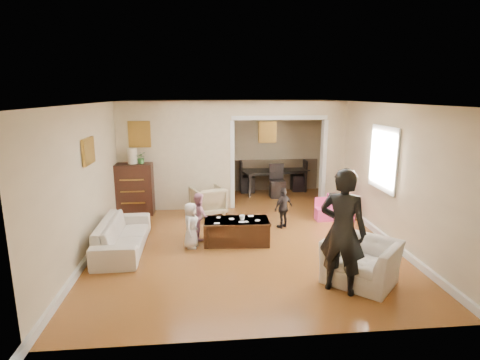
{
  "coord_description": "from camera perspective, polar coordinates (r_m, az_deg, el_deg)",
  "views": [
    {
      "loc": [
        -0.73,
        -7.4,
        2.77
      ],
      "look_at": [
        0.0,
        0.2,
        1.05
      ],
      "focal_mm": 28.74,
      "sensor_mm": 36.0,
      "label": 1
    }
  ],
  "objects": [
    {
      "name": "table_lamp",
      "position": [
        9.15,
        -15.7,
        3.46
      ],
      "size": [
        0.22,
        0.22,
        0.36
      ],
      "primitive_type": "cylinder",
      "color": "beige",
      "rests_on": "dresser"
    },
    {
      "name": "coffee_table",
      "position": [
        7.33,
        -0.5,
        -7.61
      ],
      "size": [
        1.25,
        0.69,
        0.45
      ],
      "primitive_type": "cube",
      "rotation": [
        0.0,
        0.0,
        -0.07
      ],
      "color": "#3B2112",
      "rests_on": "ground"
    },
    {
      "name": "sofa",
      "position": [
        7.31,
        -17.01,
        -7.8
      ],
      "size": [
        0.78,
        1.93,
        0.56
      ],
      "primitive_type": "imported",
      "rotation": [
        0.0,
        0.0,
        1.58
      ],
      "color": "beige",
      "rests_on": "ground"
    },
    {
      "name": "child_toddler",
      "position": [
        8.12,
        6.45,
        -4.11
      ],
      "size": [
        0.54,
        0.47,
        0.87
      ],
      "primitive_type": "imported",
      "rotation": [
        0.0,
        0.0,
        -2.51
      ],
      "color": "black",
      "rests_on": "ground"
    },
    {
      "name": "dining_table",
      "position": [
        11.13,
        4.92,
        -0.02
      ],
      "size": [
        2.04,
        1.39,
        0.66
      ],
      "primitive_type": "imported",
      "rotation": [
        0.0,
        0.0,
        0.2
      ],
      "color": "black",
      "rests_on": "ground"
    },
    {
      "name": "cyan_cup",
      "position": [
        8.84,
        14.28,
        -2.18
      ],
      "size": [
        0.08,
        0.08,
        0.08
      ],
      "primitive_type": "cylinder",
      "color": "teal",
      "rests_on": "play_table"
    },
    {
      "name": "armchair_back",
      "position": [
        9.02,
        -4.79,
        -3.06
      ],
      "size": [
        0.92,
        0.93,
        0.66
      ],
      "primitive_type": "imported",
      "rotation": [
        0.0,
        0.0,
        3.52
      ],
      "color": "tan",
      "rests_on": "ground"
    },
    {
      "name": "floor",
      "position": [
        7.93,
        0.14,
        -7.74
      ],
      "size": [
        7.0,
        7.0,
        0.0
      ],
      "primitive_type": "plane",
      "color": "#A85F2B",
      "rests_on": "ground"
    },
    {
      "name": "partition_right",
      "position": [
        9.85,
        13.6,
        3.76
      ],
      "size": [
        0.55,
        0.18,
        2.6
      ],
      "primitive_type": "cube",
      "color": "beige",
      "rests_on": "ground"
    },
    {
      "name": "potted_plant",
      "position": [
        9.12,
        -14.45,
        3.23
      ],
      "size": [
        0.25,
        0.21,
        0.28
      ],
      "primitive_type": "imported",
      "color": "#386D30",
      "rests_on": "dresser"
    },
    {
      "name": "toy_block",
      "position": [
        8.99,
        13.8,
        -2.0
      ],
      "size": [
        0.09,
        0.07,
        0.05
      ],
      "primitive_type": "cube",
      "rotation": [
        0.0,
        0.0,
        0.19
      ],
      "color": "red",
      "rests_on": "play_table"
    },
    {
      "name": "framed_art_partition",
      "position": [
        9.26,
        -14.69,
        6.59
      ],
      "size": [
        0.45,
        0.03,
        0.55
      ],
      "primitive_type": "cube",
      "color": "brown",
      "rests_on": "partition_left"
    },
    {
      "name": "craft_papers",
      "position": [
        7.24,
        -0.36,
        -5.95
      ],
      "size": [
        0.87,
        0.46,
        0.0
      ],
      "color": "white",
      "rests_on": "coffee_table"
    },
    {
      "name": "child_kneel_b",
      "position": [
        7.51,
        -6.06,
        -5.31
      ],
      "size": [
        0.45,
        0.52,
        0.91
      ],
      "primitive_type": "imported",
      "rotation": [
        0.0,
        0.0,
        1.85
      ],
      "color": "#C57B93",
      "rests_on": "ground"
    },
    {
      "name": "partition_header",
      "position": [
        9.38,
        5.86,
        10.53
      ],
      "size": [
        2.22,
        0.18,
        0.35
      ],
      "primitive_type": "cube",
      "color": "beige",
      "rests_on": "partition_right"
    },
    {
      "name": "cereal_box",
      "position": [
        9.02,
        15.32,
        -1.21
      ],
      "size": [
        0.21,
        0.1,
        0.3
      ],
      "primitive_type": "cube",
      "rotation": [
        0.0,
        0.0,
        -0.16
      ],
      "color": "gold",
      "rests_on": "play_table"
    },
    {
      "name": "framed_art_sofa_wall",
      "position": [
        7.15,
        -21.57,
        4.01
      ],
      "size": [
        0.03,
        0.55,
        0.4
      ],
      "primitive_type": "cube",
      "color": "brown"
    },
    {
      "name": "framed_art_alcove",
      "position": [
        11.04,
        4.11,
        7.11
      ],
      "size": [
        0.45,
        0.03,
        0.55
      ],
      "primitive_type": "cube",
      "color": "brown"
    },
    {
      "name": "play_bowl",
      "position": [
        8.83,
        15.35,
        -2.35
      ],
      "size": [
        0.24,
        0.24,
        0.05
      ],
      "primitive_type": "imported",
      "rotation": [
        0.0,
        0.0,
        -0.16
      ],
      "color": "white",
      "rests_on": "play_table"
    },
    {
      "name": "child_kneel_a",
      "position": [
        7.1,
        -7.3,
        -6.69
      ],
      "size": [
        0.36,
        0.47,
        0.85
      ],
      "primitive_type": "imported",
      "rotation": [
        0.0,
        0.0,
        1.33
      ],
      "color": "silver",
      "rests_on": "ground"
    },
    {
      "name": "dresser",
      "position": [
        9.3,
        -15.41,
        -1.27
      ],
      "size": [
        0.87,
        0.49,
        1.2
      ],
      "primitive_type": "cube",
      "color": "black",
      "rests_on": "ground"
    },
    {
      "name": "play_table",
      "position": [
        9.0,
        14.67,
        -3.92
      ],
      "size": [
        0.62,
        0.62,
        0.52
      ],
      "primitive_type": "cube",
      "rotation": [
        0.0,
        0.0,
        -0.16
      ],
      "color": "#F23FA3",
      "rests_on": "ground"
    },
    {
      "name": "coffee_cup",
      "position": [
        7.2,
        0.32,
        -5.65
      ],
      "size": [
        0.11,
        0.11,
        0.1
      ],
      "primitive_type": "imported",
      "rotation": [
        0.0,
        0.0,
        -0.07
      ],
      "color": "white",
      "rests_on": "coffee_table"
    },
    {
      "name": "partition_left",
      "position": [
        9.34,
        -9.4,
        3.47
      ],
      "size": [
        2.75,
        0.18,
        2.6
      ],
      "primitive_type": "cube",
      "color": "beige",
      "rests_on": "ground"
    },
    {
      "name": "armchair_front",
      "position": [
        6.14,
        17.56,
        -11.41
      ],
      "size": [
        1.33,
        1.32,
        0.65
      ],
      "primitive_type": "imported",
      "rotation": [
        0.0,
        0.0,
        -0.76
      ],
      "color": "beige",
      "rests_on": "ground"
    },
    {
      "name": "window_pane",
      "position": [
        7.9,
        20.59,
        3.0
      ],
      "size": [
        0.03,
        0.95,
        1.1
      ],
      "primitive_type": "cube",
      "color": "white",
      "rests_on": "ground"
    },
    {
      "name": "adult_person",
      "position": [
        5.57,
        14.97,
        -7.34
      ],
      "size": [
        0.79,
        0.74,
        1.8
      ],
      "primitive_type": "imported",
      "rotation": [
        0.0,
        0.0,
        2.51
      ],
      "color": "black",
      "rests_on": "ground"
    }
  ]
}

